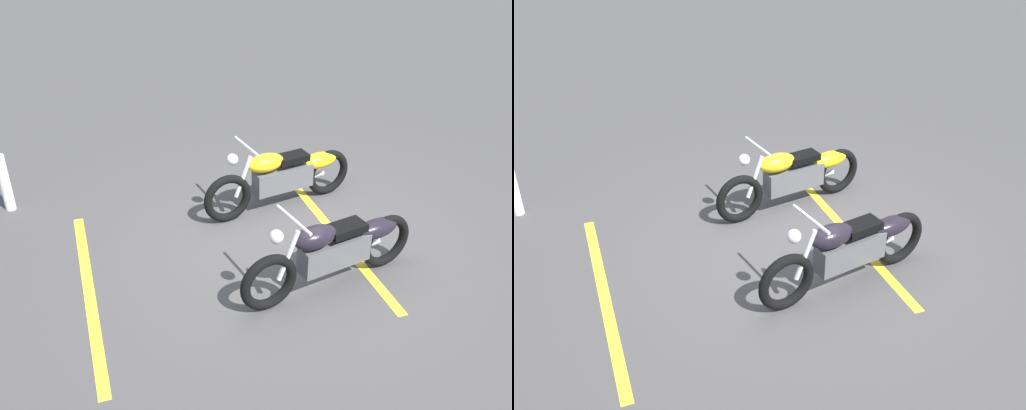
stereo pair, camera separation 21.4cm
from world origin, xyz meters
The scene contains 5 objects.
ground_plane centered at (0.00, 0.00, 0.00)m, with size 60.00×60.00×0.00m, color #474444.
motorcycle_bright_foreground centered at (-0.24, -0.91, 0.46)m, with size 2.22×0.69×1.04m.
motorcycle_dark_foreground centered at (-0.13, 0.89, 0.46)m, with size 2.22×0.72×1.04m.
parking_stripe_near centered at (-0.61, 0.04, 0.00)m, with size 3.20×0.12×0.01m, color yellow.
parking_stripe_mid centered at (2.48, 0.13, 0.00)m, with size 3.20×0.12×0.01m, color yellow.
Camera 2 is at (2.61, 5.44, 4.12)m, focal length 40.86 mm.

